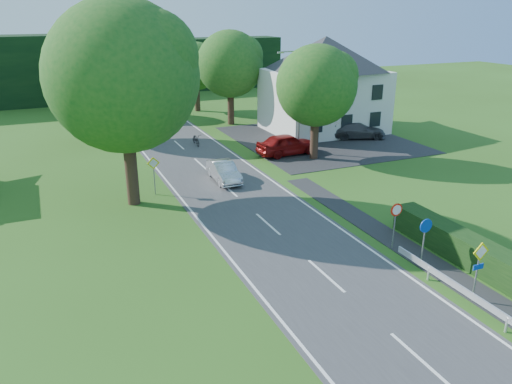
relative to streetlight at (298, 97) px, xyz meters
name	(u,v)px	position (x,y,z in m)	size (l,w,h in m)	color
road	(253,211)	(-8.06, -10.00, -4.44)	(7.00, 80.00, 0.04)	#3B3B3E
parking_pad	(320,139)	(3.94, 3.00, -4.44)	(14.00, 16.00, 0.04)	#252628
line_edge_left	(199,220)	(-11.31, -10.00, -4.42)	(0.12, 80.00, 0.01)	white
line_edge_right	(303,203)	(-4.81, -10.00, -4.42)	(0.12, 80.00, 0.01)	white
line_centre	(253,211)	(-8.06, -10.00, -4.42)	(0.12, 80.00, 0.01)	white
tree_main	(125,106)	(-14.06, -6.00, 1.36)	(9.40, 9.40, 11.64)	#185118
tree_left_far	(107,91)	(-13.06, 10.00, -0.17)	(7.00, 7.00, 8.58)	#185118
tree_right_far	(230,78)	(-1.06, 12.00, 0.08)	(7.40, 7.40, 9.09)	#185118
tree_left_back	(96,77)	(-12.56, 22.00, -0.43)	(6.60, 6.60, 8.07)	#185118
tree_right_back	(196,77)	(-2.06, 20.00, -0.68)	(6.20, 6.20, 7.56)	#185118
tree_right_mid	(316,103)	(0.44, -2.00, -0.17)	(7.00, 7.00, 8.58)	#185118
treeline_right	(177,65)	(-0.06, 36.00, -0.96)	(30.00, 5.00, 7.00)	black
house_white	(324,84)	(5.94, 6.00, -0.06)	(10.60, 8.40, 8.60)	silver
streetlight	(298,97)	(0.00, 0.00, 0.00)	(2.03, 0.18, 8.00)	gray
sign_priority_right	(479,261)	(-3.76, -22.02, -2.67)	(0.78, 0.09, 2.59)	gray
sign_roundabout	(425,234)	(-3.76, -19.02, -2.79)	(0.64, 0.08, 2.37)	gray
sign_speed_limit	(396,215)	(-3.76, -17.03, -2.70)	(0.64, 0.11, 2.37)	gray
sign_priority_left	(154,168)	(-12.56, -5.02, -2.75)	(0.78, 0.09, 2.44)	gray
moving_car	(224,171)	(-7.76, -4.30, -3.77)	(1.39, 3.99, 1.31)	silver
motorcycle	(196,139)	(-6.74, 5.36, -3.94)	(0.65, 1.86, 0.98)	black
parked_car_red	(287,144)	(-0.99, -0.25, -3.59)	(1.98, 4.91, 1.67)	maroon
parked_car_silver_a	(294,123)	(3.35, 6.84, -3.73)	(1.46, 4.20, 1.38)	#9C9CA0
parked_car_grey	(357,130)	(7.15, 2.00, -3.71)	(1.99, 4.90, 1.42)	#424246
parked_car_silver_b	(362,123)	(9.00, 4.00, -3.67)	(2.50, 5.43, 1.51)	#ADAFB5
parasol	(326,130)	(4.09, 2.24, -3.48)	(2.06, 2.10, 1.89)	#B9100E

